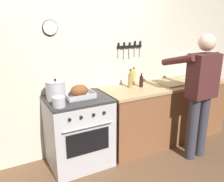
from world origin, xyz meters
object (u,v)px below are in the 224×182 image
at_px(cutting_board, 174,84).
at_px(bottle_vinegar, 130,80).
at_px(person_cook, 200,90).
at_px(stock_pot, 56,90).
at_px(bottle_soy_sauce, 141,81).
at_px(saucepan, 59,102).
at_px(stove, 79,131).
at_px(bottle_cooking_oil, 134,77).
at_px(roasting_pan, 79,92).

height_order(cutting_board, bottle_vinegar, bottle_vinegar).
xyz_separation_m(person_cook, cutting_board, (0.01, 0.49, -0.04)).
xyz_separation_m(stock_pot, cutting_board, (1.70, -0.17, -0.10)).
relative_size(person_cook, bottle_soy_sauce, 8.36).
height_order(person_cook, bottle_vinegar, person_cook).
xyz_separation_m(cutting_board, bottle_vinegar, (-0.64, 0.18, 0.10)).
bearing_deg(saucepan, stove, 33.87).
bearing_deg(person_cook, stock_pot, 75.15).
height_order(stock_pot, cutting_board, stock_pot).
xyz_separation_m(cutting_board, bottle_cooking_oil, (-0.48, 0.35, 0.09)).
bearing_deg(saucepan, cutting_board, 2.75).
bearing_deg(roasting_pan, bottle_cooking_oil, 14.54).
xyz_separation_m(person_cook, stock_pot, (-1.69, 0.66, 0.06)).
height_order(roasting_pan, bottle_soy_sauce, bottle_soy_sauce).
relative_size(roasting_pan, bottle_vinegar, 1.34).
distance_m(cutting_board, bottle_cooking_oil, 0.60).
relative_size(stock_pot, bottle_vinegar, 0.97).
xyz_separation_m(saucepan, cutting_board, (1.74, 0.08, -0.05)).
xyz_separation_m(person_cook, bottle_vinegar, (-0.63, 0.67, 0.06)).
bearing_deg(saucepan, bottle_vinegar, 13.66).
bearing_deg(bottle_cooking_oil, bottle_vinegar, -135.03).
distance_m(bottle_cooking_oil, bottle_soy_sauce, 0.21).
xyz_separation_m(stock_pot, bottle_vinegar, (1.06, 0.01, -0.00)).
bearing_deg(bottle_soy_sauce, saucepan, -169.96).
distance_m(stove, bottle_vinegar, 1.00).
bearing_deg(roasting_pan, bottle_vinegar, 5.93).
relative_size(stove, stock_pot, 3.52).
bearing_deg(stove, saucepan, -146.13).
xyz_separation_m(saucepan, bottle_soy_sauce, (1.25, 0.22, 0.03)).
bearing_deg(stove, roasting_pan, -1.88).
bearing_deg(stock_pot, saucepan, -99.11).
xyz_separation_m(stock_pot, bottle_soy_sauce, (1.21, -0.03, -0.03)).
xyz_separation_m(roasting_pan, stock_pot, (-0.27, 0.07, 0.04)).
distance_m(cutting_board, bottle_soy_sauce, 0.51).
distance_m(stock_pot, bottle_soy_sauce, 1.21).
distance_m(stock_pot, cutting_board, 1.71).
bearing_deg(cutting_board, person_cook, -90.97).
relative_size(stove, saucepan, 6.30).
relative_size(roasting_pan, cutting_board, 0.98).
distance_m(person_cook, stock_pot, 1.82).
relative_size(stove, person_cook, 0.54).
bearing_deg(cutting_board, stove, 176.00).
distance_m(stove, person_cook, 1.65).
height_order(stove, cutting_board, cutting_board).
distance_m(person_cook, cutting_board, 0.49).
height_order(saucepan, bottle_cooking_oil, bottle_cooking_oil).
distance_m(stock_pot, saucepan, 0.27).
distance_m(roasting_pan, bottle_soy_sauce, 0.95).
height_order(stock_pot, bottle_vinegar, bottle_vinegar).
height_order(stove, stock_pot, stock_pot).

